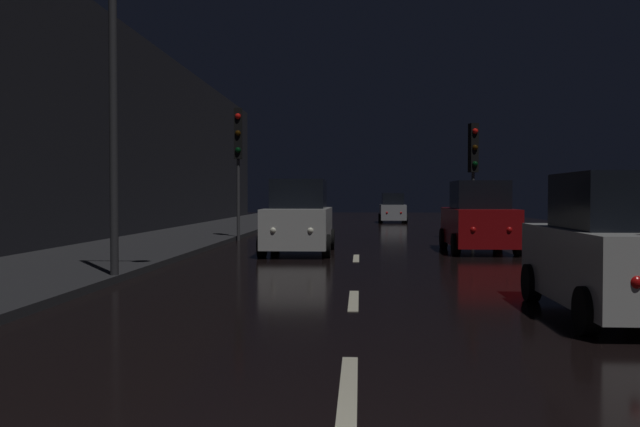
# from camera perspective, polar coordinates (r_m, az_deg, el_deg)

# --- Properties ---
(ground) EXTENTS (25.99, 84.00, 0.02)m
(ground) POSITION_cam_1_polar(r_m,az_deg,el_deg) (27.67, 3.10, -2.06)
(ground) COLOR black
(sidewalk_left) EXTENTS (4.40, 84.00, 0.15)m
(sidewalk_left) POSITION_cam_1_polar(r_m,az_deg,el_deg) (28.52, -10.69, -1.81)
(sidewalk_left) COLOR #28282B
(sidewalk_left) RESTS_ON ground
(building_facade_left) EXTENTS (0.80, 63.00, 8.36)m
(building_facade_left) POSITION_cam_1_polar(r_m,az_deg,el_deg) (26.04, -18.23, 6.87)
(building_facade_left) COLOR black
(building_facade_left) RESTS_ON ground
(lane_centerline) EXTENTS (0.16, 14.81, 0.01)m
(lane_centerline) POSITION_cam_1_polar(r_m,az_deg,el_deg) (12.13, 2.82, -6.56)
(lane_centerline) COLOR beige
(lane_centerline) RESTS_ON ground
(traffic_light_far_left) EXTENTS (0.35, 0.48, 4.99)m
(traffic_light_far_left) POSITION_cam_1_polar(r_m,az_deg,el_deg) (26.38, -6.76, 5.67)
(traffic_light_far_left) COLOR #38383A
(traffic_light_far_left) RESTS_ON ground
(traffic_light_far_right) EXTENTS (0.38, 0.48, 4.51)m
(traffic_light_far_right) POSITION_cam_1_polar(r_m,az_deg,el_deg) (27.62, 12.51, 4.64)
(traffic_light_far_right) COLOR #38383A
(traffic_light_far_right) RESTS_ON ground
(streetlamp_overhead) EXTENTS (1.70, 0.44, 7.28)m
(streetlamp_overhead) POSITION_cam_1_polar(r_m,az_deg,el_deg) (14.28, -14.93, 14.03)
(streetlamp_overhead) COLOR #2D2D30
(streetlamp_overhead) RESTS_ON ground
(car_approaching_headlights) EXTENTS (1.99, 4.32, 2.18)m
(car_approaching_headlights) POSITION_cam_1_polar(r_m,az_deg,el_deg) (20.47, -1.75, -0.50)
(car_approaching_headlights) COLOR silver
(car_approaching_headlights) RESTS_ON ground
(car_distant_taillights) EXTENTS (1.70, 3.67, 1.85)m
(car_distant_taillights) POSITION_cam_1_polar(r_m,az_deg,el_deg) (43.68, 5.99, 0.36)
(car_distant_taillights) COLOR #A5A8AD
(car_distant_taillights) RESTS_ON ground
(car_parked_right_near) EXTENTS (1.86, 4.02, 2.02)m
(car_parked_right_near) POSITION_cam_1_polar(r_m,az_deg,el_deg) (10.58, 23.19, -2.86)
(car_parked_right_near) COLOR silver
(car_parked_right_near) RESTS_ON ground
(car_parked_right_far) EXTENTS (1.97, 4.26, 2.14)m
(car_parked_right_far) POSITION_cam_1_polar(r_m,az_deg,el_deg) (21.53, 12.92, -0.48)
(car_parked_right_far) COLOR maroon
(car_parked_right_far) RESTS_ON ground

